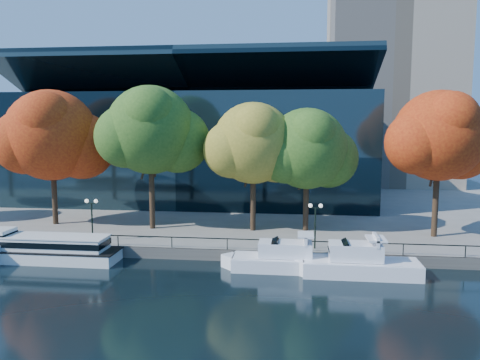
# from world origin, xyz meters

# --- Properties ---
(ground) EXTENTS (160.00, 160.00, 0.00)m
(ground) POSITION_xyz_m (0.00, 0.00, 0.00)
(ground) COLOR black
(ground) RESTS_ON ground
(promenade) EXTENTS (90.00, 67.08, 1.00)m
(promenade) POSITION_xyz_m (0.00, 36.38, 0.50)
(promenade) COLOR slate
(promenade) RESTS_ON ground
(railing) EXTENTS (88.20, 0.08, 0.99)m
(railing) POSITION_xyz_m (0.00, 3.25, 1.94)
(railing) COLOR black
(railing) RESTS_ON promenade
(convention_building) EXTENTS (50.00, 24.57, 21.43)m
(convention_building) POSITION_xyz_m (-4.00, 31.79, 8.51)
(convention_building) COLOR black
(convention_building) RESTS_ON ground
(office_tower) EXTENTS (22.50, 22.50, 65.90)m
(office_tower) POSITION_xyz_m (28.00, 55.00, 33.02)
(office_tower) COLOR tan
(office_tower) RESTS_ON ground
(tour_boat) EXTENTS (14.55, 3.24, 2.76)m
(tour_boat) POSITION_xyz_m (-11.30, 1.18, 1.17)
(tour_boat) COLOR white
(tour_boat) RESTS_ON ground
(cruiser_near) EXTENTS (10.70, 2.76, 3.10)m
(cruiser_near) POSITION_xyz_m (10.20, 1.07, 0.96)
(cruiser_near) COLOR white
(cruiser_near) RESTS_ON ground
(cruiser_far) EXTENTS (10.26, 2.84, 3.35)m
(cruiser_far) POSITION_xyz_m (15.71, 0.35, 1.06)
(cruiser_far) COLOR white
(cruiser_far) RESTS_ON ground
(tree_1) EXTENTS (12.25, 10.05, 14.66)m
(tree_1) POSITION_xyz_m (-15.20, 11.41, 10.55)
(tree_1) COLOR black
(tree_1) RESTS_ON promenade
(tree_2) EXTENTS (11.44, 9.38, 14.94)m
(tree_2) POSITION_xyz_m (-3.88, 10.50, 11.17)
(tree_2) COLOR black
(tree_2) RESTS_ON promenade
(tree_3) EXTENTS (10.38, 8.51, 13.19)m
(tree_3) POSITION_xyz_m (6.73, 10.90, 9.86)
(tree_3) COLOR black
(tree_3) RESTS_ON promenade
(tree_4) EXTENTS (10.33, 8.47, 12.61)m
(tree_4) POSITION_xyz_m (12.17, 11.56, 9.30)
(tree_4) COLOR black
(tree_4) RESTS_ON promenade
(tree_5) EXTENTS (10.88, 8.92, 14.22)m
(tree_5) POSITION_xyz_m (24.67, 10.35, 10.68)
(tree_5) COLOR black
(tree_5) RESTS_ON promenade
(lamp_1) EXTENTS (1.26, 0.36, 4.03)m
(lamp_1) POSITION_xyz_m (-7.97, 4.50, 3.98)
(lamp_1) COLOR black
(lamp_1) RESTS_ON promenade
(lamp_2) EXTENTS (1.26, 0.36, 4.03)m
(lamp_2) POSITION_xyz_m (12.68, 4.50, 3.98)
(lamp_2) COLOR black
(lamp_2) RESTS_ON promenade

